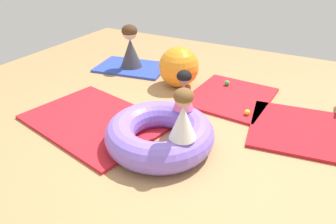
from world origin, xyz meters
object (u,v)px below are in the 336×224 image
inflatable_cushion (160,134)px  play_ball_green (227,83)px  play_ball_yellow (247,112)px  exercise_ball_large (179,67)px  child_in_white (183,115)px  child_in_pink (184,90)px  adult_seated (130,47)px  play_ball_blue (149,124)px

inflatable_cushion → play_ball_green: (0.16, 1.91, -0.09)m
play_ball_yellow → exercise_ball_large: 1.39m
child_in_white → play_ball_green: (-0.21, 2.08, -0.52)m
inflatable_cushion → play_ball_yellow: bearing=57.8°
inflatable_cushion → child_in_pink: (0.11, 0.39, 0.40)m
adult_seated → play_ball_green: size_ratio=9.23×
adult_seated → play_ball_yellow: bearing=45.3°
child_in_white → play_ball_blue: bearing=14.9°
play_ball_green → play_ball_blue: 1.74m
play_ball_yellow → inflatable_cushion: bearing=-122.2°
inflatable_cushion → adult_seated: size_ratio=1.62×
play_ball_green → adult_seated: bearing=-179.6°
play_ball_green → play_ball_blue: (-0.45, -1.68, 0.01)m
child_in_pink → exercise_ball_large: size_ratio=0.75×
play_ball_green → exercise_ball_large: exercise_ball_large is taller
child_in_white → play_ball_blue: child_in_white is taller
exercise_ball_large → child_in_white: bearing=-62.5°
play_ball_blue → exercise_ball_large: bearing=101.2°
inflatable_cushion → play_ball_green: bearing=85.2°
inflatable_cushion → play_ball_blue: (-0.29, 0.23, -0.08)m
play_ball_green → play_ball_yellow: size_ratio=1.07×
play_ball_yellow → exercise_ball_large: bearing=158.7°
play_ball_green → exercise_ball_large: size_ratio=0.13×
child_in_pink → play_ball_blue: 0.65m
inflatable_cushion → child_in_white: child_in_white is taller
child_in_pink → adult_seated: size_ratio=0.63×
child_in_pink → play_ball_green: (0.06, 1.52, -0.49)m
child_in_white → play_ball_blue: size_ratio=5.67×
child_in_pink → play_ball_yellow: (0.60, 0.73, -0.49)m
child_in_white → play_ball_blue: (-0.66, 0.41, -0.52)m
child_in_white → play_ball_blue: 0.93m
child_in_pink → play_ball_blue: (-0.40, -0.16, -0.49)m
inflatable_cushion → child_in_white: (0.37, -0.17, 0.44)m
inflatable_cushion → child_in_pink: bearing=74.9°
play_ball_blue → child_in_white: bearing=-31.7°
play_ball_green → child_in_pink: bearing=-92.1°
play_ball_yellow → child_in_pink: bearing=-129.5°
child_in_white → play_ball_yellow: size_ratio=7.03×
child_in_pink → play_ball_yellow: bearing=-60.8°
child_in_pink → adult_seated: child_in_pink is taller
play_ball_yellow → adult_seated: bearing=162.0°
inflatable_cushion → exercise_ball_large: bearing=109.3°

